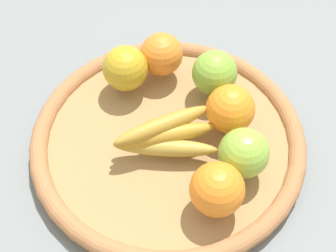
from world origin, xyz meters
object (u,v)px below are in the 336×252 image
banana_bunch (164,136)px  orange_1 (230,109)px  orange_0 (217,189)px  orange_2 (162,54)px  apple_1 (125,68)px  apple_2 (215,73)px  apple_0 (244,153)px

banana_bunch → orange_1: (-0.11, -0.01, 0.01)m
orange_0 → orange_2: orange_0 is taller
orange_2 → apple_1: size_ratio=0.96×
orange_0 → apple_1: (0.06, -0.26, -0.00)m
apple_2 → apple_1: bearing=-21.2°
banana_bunch → apple_1: bearing=-80.9°
banana_bunch → orange_1: orange_1 is taller
banana_bunch → apple_1: 0.15m
banana_bunch → orange_2: (-0.04, -0.16, 0.01)m
banana_bunch → orange_0: orange_0 is taller
banana_bunch → orange_2: orange_2 is taller
apple_0 → orange_1: bearing=-98.0°
banana_bunch → apple_0: apple_0 is taller
banana_bunch → orange_2: size_ratio=2.22×
apple_1 → apple_0: bearing=119.5°
banana_bunch → apple_1: size_ratio=2.14×
apple_1 → orange_2: bearing=-167.3°
orange_0 → apple_1: size_ratio=1.02×
orange_0 → apple_2: 0.22m
banana_bunch → orange_1: size_ratio=2.11×
apple_2 → apple_1: size_ratio=0.99×
apple_2 → apple_0: (0.02, 0.16, -0.00)m
banana_bunch → orange_1: bearing=-174.5°
orange_0 → orange_2: 0.28m
orange_1 → apple_0: size_ratio=1.03×
orange_0 → apple_0: 0.07m
banana_bunch → orange_0: (-0.04, 0.12, 0.01)m
banana_bunch → apple_0: (-0.10, 0.07, 0.01)m
banana_bunch → apple_0: 0.12m
banana_bunch → orange_2: 0.16m
apple_2 → apple_0: same height
orange_0 → apple_0: (-0.06, -0.05, -0.00)m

